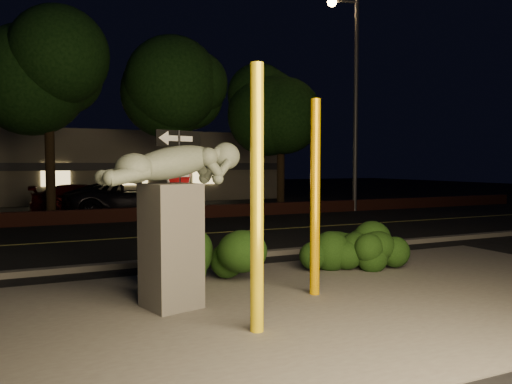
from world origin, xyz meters
The scene contains 21 objects.
ground centered at (0.00, 10.00, 0.00)m, with size 90.00×90.00×0.00m, color black.
patio centered at (0.00, -1.00, 0.01)m, with size 14.00×6.00×0.02m, color #4C4944.
road centered at (0.00, 7.00, 0.01)m, with size 80.00×8.00×0.01m, color black.
lane_marking centered at (0.00, 7.00, 0.02)m, with size 80.00×0.12×0.01m, color #C5BF4F.
curb centered at (0.00, 2.90, 0.06)m, with size 80.00×0.25×0.12m, color #4C4944.
brick_wall centered at (0.00, 11.30, 0.25)m, with size 40.00×0.35×0.50m, color #4D2118.
parking_lot centered at (0.00, 17.00, 0.01)m, with size 40.00×12.00×0.01m, color black.
building centered at (0.00, 24.99, 2.00)m, with size 22.00×10.20×4.00m.
tree_far_b centered at (-2.50, 13.20, 6.05)m, with size 5.20×5.20×8.41m.
tree_far_c centered at (2.50, 12.80, 5.66)m, with size 4.80×4.80×7.84m.
tree_far_d centered at (7.50, 13.30, 5.42)m, with size 4.40×4.40×7.42m.
yellow_pole_left centered at (-0.68, -1.83, 1.69)m, with size 0.17×0.17×3.38m, color yellow.
yellow_pole_right centered at (0.92, -0.58, 1.59)m, with size 0.16×0.16×3.18m, color #E3A300.
signpost centered at (-0.78, 1.35, 1.95)m, with size 0.90×0.30×2.74m.
sculpture centered at (-1.35, -0.31, 1.53)m, with size 2.31×1.16×2.48m.
hedge_center centered at (-0.45, 0.94, 0.55)m, with size 2.13×1.00×1.11m, color black.
hedge_right centered at (2.29, 1.04, 0.54)m, with size 1.66×0.89×1.09m, color black.
hedge_far_right centered at (3.11, 0.74, 0.49)m, with size 1.40×0.87×0.97m, color black.
streetlight centered at (10.00, 11.26, 5.65)m, with size 1.38×0.65×9.50m.
parked_car_darkred centered at (-1.08, 14.94, 0.64)m, with size 1.79×4.39×1.27m, color #3C0605.
parked_car_dark centered at (0.63, 13.04, 0.74)m, with size 2.47×5.35×1.49m, color black.
Camera 1 is at (-3.28, -7.46, 2.13)m, focal length 35.00 mm.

